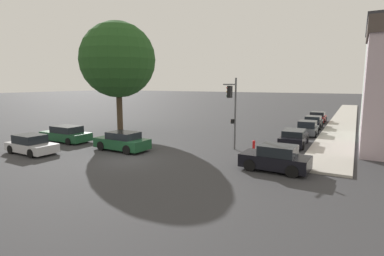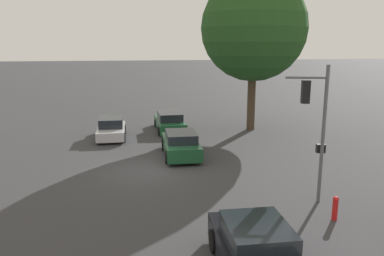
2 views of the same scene
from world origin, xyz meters
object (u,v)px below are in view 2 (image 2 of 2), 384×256
(traffic_signal, at_px, (315,117))
(fire_hydrant, at_px, (335,207))
(crossing_car_1, at_px, (255,249))
(crossing_car_0, at_px, (111,129))
(crossing_car_3, at_px, (181,144))
(street_tree, at_px, (254,28))
(crossing_car_2, at_px, (170,122))

(traffic_signal, relative_size, fire_hydrant, 6.07)
(crossing_car_1, bearing_deg, crossing_car_0, 16.66)
(crossing_car_3, bearing_deg, traffic_signal, -148.19)
(crossing_car_3, bearing_deg, street_tree, -44.40)
(crossing_car_2, xyz_separation_m, crossing_car_3, (6.78, -0.21, 0.03))
(street_tree, bearing_deg, crossing_car_0, -85.82)
(crossing_car_0, xyz_separation_m, crossing_car_2, (-1.55, 4.27, 0.01))
(crossing_car_0, height_order, crossing_car_3, crossing_car_3)
(traffic_signal, relative_size, crossing_car_2, 1.18)
(crossing_car_3, bearing_deg, fire_hydrant, -152.65)
(crossing_car_0, xyz_separation_m, crossing_car_1, (16.97, 4.31, 0.08))
(traffic_signal, bearing_deg, crossing_car_3, 42.89)
(crossing_car_1, distance_m, fire_hydrant, 4.80)
(street_tree, xyz_separation_m, crossing_car_1, (17.73, -6.09, -6.78))
(crossing_car_3, height_order, fire_hydrant, crossing_car_3)
(crossing_car_0, bearing_deg, crossing_car_2, 111.42)
(traffic_signal, distance_m, crossing_car_1, 6.51)
(street_tree, relative_size, crossing_car_3, 2.56)
(crossing_car_0, bearing_deg, fire_hydrant, 31.63)
(crossing_car_3, distance_m, fire_hydrant, 10.11)
(crossing_car_1, bearing_deg, traffic_signal, -39.81)
(crossing_car_0, height_order, crossing_car_1, crossing_car_1)
(crossing_car_1, xyz_separation_m, crossing_car_2, (-18.52, -0.04, -0.07))
(crossing_car_2, bearing_deg, crossing_car_1, 179.85)
(crossing_car_1, bearing_deg, crossing_car_2, 2.53)
(crossing_car_0, xyz_separation_m, crossing_car_3, (5.23, 4.06, 0.04))
(crossing_car_2, bearing_deg, traffic_signal, -164.58)
(street_tree, relative_size, crossing_car_2, 2.40)
(street_tree, bearing_deg, crossing_car_3, -46.64)
(crossing_car_2, distance_m, crossing_car_3, 6.78)
(crossing_car_1, xyz_separation_m, fire_hydrant, (-2.59, 4.03, -0.25))
(crossing_car_2, xyz_separation_m, fire_hydrant, (15.93, 4.08, -0.18))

